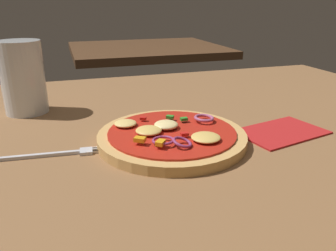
{
  "coord_description": "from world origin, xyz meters",
  "views": [
    {
      "loc": [
        -0.17,
        -0.45,
        0.24
      ],
      "look_at": [
        -0.02,
        0.03,
        0.05
      ],
      "focal_mm": 35.93,
      "sensor_mm": 36.0,
      "label": 1
    }
  ],
  "objects_px": {
    "napkin": "(281,132)",
    "beer_glass": "(23,81)",
    "pizza": "(172,136)",
    "fork": "(63,153)"
  },
  "relations": [
    {
      "from": "beer_glass",
      "to": "fork",
      "type": "bearing_deg",
      "value": -74.86
    },
    {
      "from": "pizza",
      "to": "beer_glass",
      "type": "bearing_deg",
      "value": 134.49
    },
    {
      "from": "beer_glass",
      "to": "napkin",
      "type": "relative_size",
      "value": 0.87
    },
    {
      "from": "pizza",
      "to": "napkin",
      "type": "relative_size",
      "value": 1.44
    },
    {
      "from": "pizza",
      "to": "beer_glass",
      "type": "xyz_separation_m",
      "value": [
        -0.22,
        0.23,
        0.05
      ]
    },
    {
      "from": "fork",
      "to": "beer_glass",
      "type": "distance_m",
      "value": 0.24
    },
    {
      "from": "fork",
      "to": "napkin",
      "type": "height_order",
      "value": "fork"
    },
    {
      "from": "napkin",
      "to": "beer_glass",
      "type": "bearing_deg",
      "value": 148.93
    },
    {
      "from": "pizza",
      "to": "fork",
      "type": "bearing_deg",
      "value": 179.09
    },
    {
      "from": "pizza",
      "to": "beer_glass",
      "type": "height_order",
      "value": "beer_glass"
    }
  ]
}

